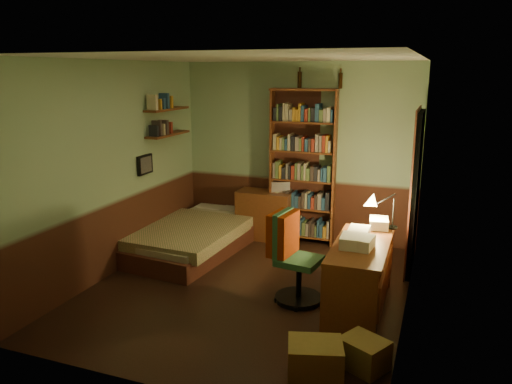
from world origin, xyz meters
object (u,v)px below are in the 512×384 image
(bed, at_px, (195,227))
(mini_stereo, at_px, (280,186))
(bookshelf, at_px, (303,167))
(cardboard_box_a, at_px, (315,361))
(desk_lamp, at_px, (394,201))
(cardboard_box_b, at_px, (364,354))
(desk, at_px, (360,276))
(office_chair, at_px, (299,264))
(dresser, at_px, (265,215))

(bed, distance_m, mini_stereo, 1.41)
(bookshelf, bearing_deg, cardboard_box_a, -78.54)
(desk_lamp, xyz_separation_m, cardboard_box_b, (-0.02, -1.77, -0.91))
(mini_stereo, height_order, desk, mini_stereo)
(bookshelf, xyz_separation_m, office_chair, (0.52, -1.96, -0.68))
(bed, relative_size, mini_stereo, 7.70)
(cardboard_box_a, height_order, cardboard_box_b, cardboard_box_a)
(dresser, xyz_separation_m, desk, (1.71, -1.81, -0.00))
(bed, distance_m, dresser, 1.10)
(office_chair, height_order, cardboard_box_a, office_chair)
(bed, relative_size, cardboard_box_b, 5.98)
(dresser, bearing_deg, desk_lamp, -30.51)
(bookshelf, distance_m, cardboard_box_b, 3.44)
(cardboard_box_b, bearing_deg, dresser, 123.60)
(desk, relative_size, cardboard_box_a, 3.05)
(dresser, xyz_separation_m, office_chair, (1.06, -1.88, 0.07))
(mini_stereo, height_order, desk_lamp, desk_lamp)
(bookshelf, height_order, desk_lamp, bookshelf)
(cardboard_box_b, bearing_deg, cardboard_box_a, -137.87)
(bed, bearing_deg, bookshelf, 39.31)
(office_chair, bearing_deg, desk_lamp, 47.73)
(desk, bearing_deg, dresser, 132.53)
(bed, bearing_deg, desk, -16.88)
(bed, height_order, bookshelf, bookshelf)
(bed, bearing_deg, office_chair, -25.19)
(desk, distance_m, cardboard_box_b, 1.14)
(bed, height_order, office_chair, office_chair)
(office_chair, relative_size, cardboard_box_b, 2.36)
(mini_stereo, xyz_separation_m, bookshelf, (0.36, -0.04, 0.31))
(desk, height_order, cardboard_box_a, desk)
(office_chair, bearing_deg, bed, 157.45)
(cardboard_box_a, bearing_deg, mini_stereo, 112.62)
(dresser, bearing_deg, cardboard_box_a, -64.08)
(dresser, height_order, bookshelf, bookshelf)
(mini_stereo, height_order, cardboard_box_b, mini_stereo)
(office_chair, bearing_deg, bookshelf, 112.80)
(dresser, height_order, mini_stereo, mini_stereo)
(desk, bearing_deg, cardboard_box_a, -95.86)
(office_chair, distance_m, cardboard_box_a, 1.47)
(dresser, distance_m, cardboard_box_b, 3.50)
(bookshelf, distance_m, desk_lamp, 1.86)
(cardboard_box_b, bearing_deg, desk_lamp, 89.37)
(desk_lamp, height_order, office_chair, desk_lamp)
(bed, height_order, dresser, dresser)
(mini_stereo, distance_m, office_chair, 2.21)
(cardboard_box_a, bearing_deg, dresser, 116.15)
(bookshelf, bearing_deg, desk, -64.43)
(cardboard_box_a, distance_m, cardboard_box_b, 0.47)
(bookshelf, bearing_deg, desk_lamp, -47.00)
(bed, distance_m, desk, 2.67)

